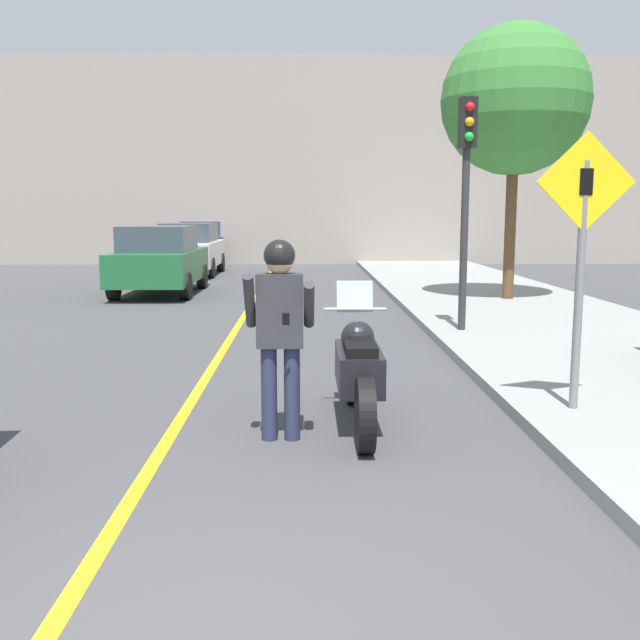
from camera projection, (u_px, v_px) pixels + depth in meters
road_center_line at (211, 370)px, 9.05m from camera, size 0.12×36.00×0.01m
building_backdrop at (291, 163)px, 28.25m from camera, size 28.00×1.20×7.99m
motorcycle at (358, 372)px, 6.64m from camera, size 0.62×2.19×1.30m
person_biker at (280, 318)px, 6.11m from camera, size 0.59×0.48×1.75m
crossing_sign at (582, 245)px, 6.56m from camera, size 0.91×0.08×2.57m
traffic_light at (466, 170)px, 11.02m from camera, size 0.26×0.30×3.60m
street_tree at (515, 101)px, 15.04m from camera, size 3.14×3.14×5.79m
parked_car_green at (160, 260)px, 17.56m from camera, size 1.88×4.20×1.68m
parked_car_white at (190, 249)px, 23.19m from camera, size 1.88×4.20×1.68m
parked_car_blue at (205, 242)px, 29.24m from camera, size 1.88×4.20×1.68m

